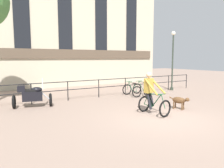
{
  "coord_description": "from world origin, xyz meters",
  "views": [
    {
      "loc": [
        -5.85,
        -5.93,
        2.28
      ],
      "look_at": [
        -0.52,
        2.86,
        1.05
      ],
      "focal_mm": 35.0,
      "sensor_mm": 36.0,
      "label": 1
    }
  ],
  "objects_px": {
    "dog": "(180,101)",
    "parked_motorcycle": "(32,95)",
    "parked_bicycle_near_lamp": "(132,90)",
    "cyclist_with_bike": "(152,95)",
    "street_lamp": "(173,57)",
    "parked_bicycle_mid_left": "(142,89)"
  },
  "relations": [
    {
      "from": "dog",
      "to": "parked_motorcycle",
      "type": "distance_m",
      "value": 6.71
    },
    {
      "from": "dog",
      "to": "parked_bicycle_near_lamp",
      "type": "bearing_deg",
      "value": 70.72
    },
    {
      "from": "cyclist_with_bike",
      "to": "parked_motorcycle",
      "type": "bearing_deg",
      "value": 129.51
    },
    {
      "from": "dog",
      "to": "parked_motorcycle",
      "type": "height_order",
      "value": "parked_motorcycle"
    },
    {
      "from": "cyclist_with_bike",
      "to": "street_lamp",
      "type": "distance_m",
      "value": 7.32
    },
    {
      "from": "dog",
      "to": "parked_bicycle_near_lamp",
      "type": "relative_size",
      "value": 0.85
    },
    {
      "from": "parked_bicycle_mid_left",
      "to": "street_lamp",
      "type": "bearing_deg",
      "value": -171.29
    },
    {
      "from": "dog",
      "to": "cyclist_with_bike",
      "type": "bearing_deg",
      "value": 161.28
    },
    {
      "from": "dog",
      "to": "parked_bicycle_near_lamp",
      "type": "height_order",
      "value": "parked_bicycle_near_lamp"
    },
    {
      "from": "cyclist_with_bike",
      "to": "parked_motorcycle",
      "type": "relative_size",
      "value": 0.94
    },
    {
      "from": "cyclist_with_bike",
      "to": "parked_bicycle_near_lamp",
      "type": "distance_m",
      "value": 4.25
    },
    {
      "from": "dog",
      "to": "parked_motorcycle",
      "type": "bearing_deg",
      "value": 129.58
    },
    {
      "from": "street_lamp",
      "to": "parked_motorcycle",
      "type": "bearing_deg",
      "value": -176.55
    },
    {
      "from": "dog",
      "to": "parked_bicycle_mid_left",
      "type": "xyz_separation_m",
      "value": [
        1.04,
        3.9,
        -0.04
      ]
    },
    {
      "from": "parked_motorcycle",
      "to": "parked_bicycle_near_lamp",
      "type": "distance_m",
      "value": 5.76
    },
    {
      "from": "parked_motorcycle",
      "to": "parked_bicycle_near_lamp",
      "type": "bearing_deg",
      "value": -75.82
    },
    {
      "from": "cyclist_with_bike",
      "to": "parked_bicycle_near_lamp",
      "type": "relative_size",
      "value": 1.5
    },
    {
      "from": "parked_motorcycle",
      "to": "dog",
      "type": "bearing_deg",
      "value": -111.28
    },
    {
      "from": "parked_bicycle_near_lamp",
      "to": "street_lamp",
      "type": "relative_size",
      "value": 0.28
    },
    {
      "from": "parked_motorcycle",
      "to": "street_lamp",
      "type": "xyz_separation_m",
      "value": [
        9.65,
        0.58,
        1.76
      ]
    },
    {
      "from": "street_lamp",
      "to": "dog",
      "type": "bearing_deg",
      "value": -133.22
    },
    {
      "from": "street_lamp",
      "to": "parked_bicycle_mid_left",
      "type": "bearing_deg",
      "value": -170.96
    }
  ]
}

